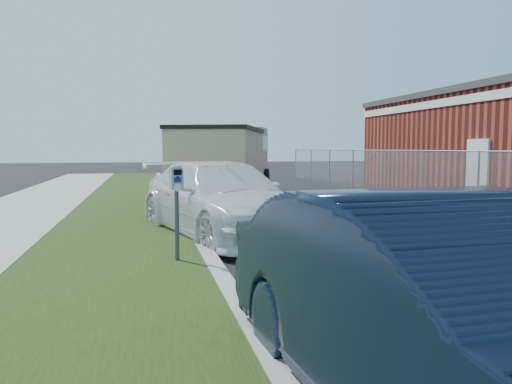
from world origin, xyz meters
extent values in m
plane|color=black|center=(0.00, 0.00, 0.00)|extent=(120.00, 120.00, 0.00)
cube|color=gray|center=(-2.60, 2.00, 0.07)|extent=(0.25, 50.00, 0.15)
cube|color=black|center=(-4.20, 2.00, 0.07)|extent=(3.00, 50.00, 0.13)
plane|color=slate|center=(6.00, 7.00, 0.90)|extent=(0.00, 30.00, 30.00)
cylinder|color=#9499A1|center=(6.00, 7.00, 1.80)|extent=(0.04, 30.00, 0.04)
cylinder|color=#9499A1|center=(6.00, 4.00, 0.90)|extent=(0.06, 0.06, 1.80)
cylinder|color=#9499A1|center=(6.00, 7.00, 0.90)|extent=(0.06, 0.06, 1.80)
cylinder|color=#9499A1|center=(6.00, 10.00, 0.90)|extent=(0.06, 0.06, 1.80)
cylinder|color=#9499A1|center=(6.00, 13.00, 0.90)|extent=(0.06, 0.06, 1.80)
cylinder|color=#9499A1|center=(6.00, 16.00, 0.90)|extent=(0.06, 0.06, 1.80)
cylinder|color=#9499A1|center=(6.00, 19.00, 0.90)|extent=(0.06, 0.06, 1.80)
cylinder|color=#9499A1|center=(6.00, 22.00, 0.90)|extent=(0.06, 0.06, 1.80)
cube|color=silver|center=(7.48, 8.00, 3.60)|extent=(0.06, 14.00, 0.30)
cube|color=silver|center=(7.45, 6.00, 1.10)|extent=(0.08, 1.10, 2.20)
cylinder|color=#3F4247|center=(-3.13, -1.01, 0.68)|extent=(0.09, 0.09, 1.08)
cube|color=gray|center=(-3.13, -1.01, 1.41)|extent=(0.22, 0.18, 0.33)
ellipsoid|color=gray|center=(-3.13, -1.01, 1.57)|extent=(0.23, 0.18, 0.12)
cube|color=black|center=(-3.11, -1.08, 1.52)|extent=(0.13, 0.04, 0.09)
cube|color=#0D2096|center=(-3.11, -1.07, 1.40)|extent=(0.12, 0.04, 0.08)
cylinder|color=silver|center=(-3.11, -1.07, 1.28)|extent=(0.12, 0.04, 0.12)
cube|color=#3F4247|center=(-3.11, -1.07, 1.43)|extent=(0.04, 0.02, 0.05)
imported|color=white|center=(-2.01, 1.80, 0.80)|extent=(3.63, 5.92, 1.60)
imported|color=black|center=(-1.69, -6.09, 0.79)|extent=(2.07, 4.94, 1.59)
cube|color=black|center=(-0.79, 9.03, 0.77)|extent=(4.54, 7.19, 0.37)
cube|color=tan|center=(0.05, 11.32, 1.65)|extent=(3.00, 2.66, 2.12)
cube|color=black|center=(0.05, 11.32, 2.07)|extent=(3.04, 2.69, 0.64)
cube|color=tan|center=(-1.08, 8.23, 1.65)|extent=(3.93, 5.07, 1.70)
cube|color=black|center=(-1.08, 8.23, 2.53)|extent=(4.07, 5.20, 0.13)
cube|color=black|center=(0.40, 12.27, 0.69)|extent=(2.45, 1.03, 0.32)
cylinder|color=black|center=(-1.13, 11.64, 0.53)|extent=(0.69, 1.11, 1.06)
cylinder|color=black|center=(1.16, 10.80, 0.53)|extent=(0.69, 1.11, 1.06)
cylinder|color=black|center=(-2.12, 8.95, 0.53)|extent=(0.69, 1.11, 1.06)
cylinder|color=black|center=(0.17, 8.11, 0.53)|extent=(0.69, 1.11, 1.06)
cylinder|color=black|center=(-2.78, 7.15, 0.53)|extent=(0.69, 1.11, 1.06)
cylinder|color=black|center=(-0.49, 6.31, 0.53)|extent=(0.69, 1.11, 1.06)
camera|label=1|loc=(-3.63, -8.84, 1.89)|focal=35.00mm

